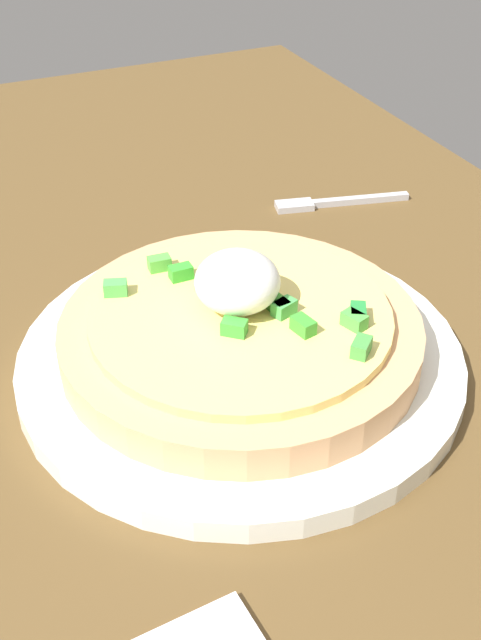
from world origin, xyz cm
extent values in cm
cube|color=brown|center=(0.00, 0.00, 1.40)|extent=(101.65, 65.68, 2.81)
cylinder|color=white|center=(-1.49, -4.21, 3.46)|extent=(24.58, 24.58, 1.30)
cylinder|color=tan|center=(-1.49, -4.21, 5.10)|extent=(19.69, 19.69, 1.99)
cylinder|color=#EDD373|center=(-1.49, -4.21, 6.36)|extent=(16.33, 16.33, 0.53)
ellipsoid|color=white|center=(-0.93, -4.28, 8.22)|extent=(4.59, 4.59, 3.19)
cube|color=#4CAF4E|center=(2.91, 1.35, 7.03)|extent=(1.17, 1.47, 0.80)
cube|color=#328B37|center=(2.04, -5.24, 7.03)|extent=(1.29, 0.82, 0.80)
cube|color=green|center=(1.30, -3.48, 7.03)|extent=(1.48, 1.46, 0.80)
cube|color=green|center=(-3.12, -3.12, 7.03)|extent=(1.44, 1.49, 0.80)
cube|color=#449640|center=(-7.22, -8.21, 7.03)|extent=(1.46, 1.48, 0.80)
cube|color=#248C39|center=(-4.65, -9.56, 7.03)|extent=(1.51, 1.32, 0.80)
cube|color=green|center=(-5.11, -9.05, 7.03)|extent=(1.47, 1.18, 0.80)
cube|color=green|center=(2.48, -5.26, 7.03)|extent=(0.86, 1.32, 0.80)
cube|color=green|center=(-2.60, -6.25, 7.03)|extent=(1.18, 1.47, 0.80)
cube|color=green|center=(-2.24, -6.07, 7.03)|extent=(1.40, 1.01, 0.80)
cube|color=green|center=(-4.43, -6.43, 7.03)|extent=(1.42, 1.05, 0.80)
cube|color=#54B343|center=(4.36, -1.72, 7.03)|extent=(0.88, 1.33, 0.80)
cube|color=green|center=(2.94, -2.50, 7.03)|extent=(0.81, 1.29, 0.80)
cube|color=#B7B7BC|center=(12.93, -20.72, 3.06)|extent=(2.35, 7.49, 0.50)
cube|color=#B7B7BC|center=(14.14, -15.69, 3.06)|extent=(2.02, 3.05, 0.50)
camera|label=1|loc=(-33.48, 10.16, 31.35)|focal=45.07mm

